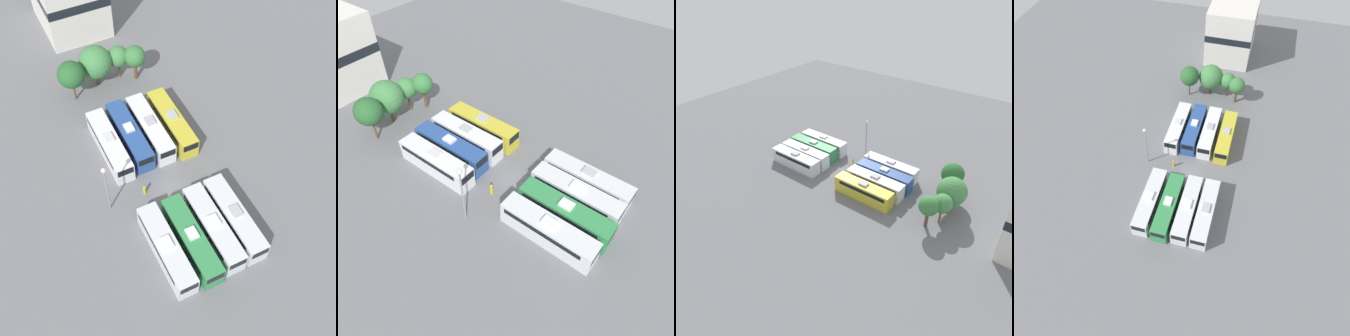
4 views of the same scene
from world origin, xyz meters
TOP-DOWN VIEW (x-y plane):
  - ground_plane at (0.00, 0.00)m, footprint 120.40×120.40m
  - bus_0 at (-4.60, -8.73)m, footprint 2.55×11.42m
  - bus_1 at (-1.44, -8.97)m, footprint 2.55×11.42m
  - bus_2 at (1.64, -8.62)m, footprint 2.55×11.42m
  - bus_3 at (4.61, -8.60)m, footprint 2.55×11.42m
  - bus_4 at (-4.70, 8.69)m, footprint 2.55×11.42m
  - bus_5 at (-1.57, 9.10)m, footprint 2.55×11.42m
  - bus_6 at (1.50, 8.98)m, footprint 2.55×11.42m
  - bus_7 at (4.74, 8.63)m, footprint 2.55×11.42m
  - worker_person at (-3.28, 0.43)m, footprint 0.36×0.36m
  - light_pole at (-8.14, 0.33)m, footprint 0.60×0.60m
  - tree_0 at (-5.52, 20.72)m, footprint 4.05×4.05m
  - tree_1 at (-1.28, 22.35)m, footprint 5.07×5.07m
  - tree_2 at (2.37, 22.34)m, footprint 3.27×3.27m
  - tree_3 at (4.54, 20.93)m, footprint 3.30×3.30m

SIDE VIEW (x-z plane):
  - ground_plane at x=0.00m, z-range 0.00..0.00m
  - worker_person at x=-3.28m, z-range -0.06..1.55m
  - bus_0 at x=-4.60m, z-range -0.03..3.40m
  - bus_1 at x=-1.44m, z-range -0.03..3.40m
  - bus_2 at x=1.64m, z-range -0.03..3.40m
  - bus_3 at x=4.61m, z-range -0.03..3.40m
  - bus_4 at x=-4.70m, z-range -0.03..3.40m
  - bus_5 at x=-1.57m, z-range -0.03..3.40m
  - bus_6 at x=1.50m, z-range -0.03..3.40m
  - bus_7 at x=4.74m, z-range -0.03..3.40m
  - tree_2 at x=2.37m, z-range 1.18..6.85m
  - tree_3 at x=4.54m, z-range 1.25..7.20m
  - tree_1 at x=-1.28m, z-range 0.85..7.66m
  - tree_0 at x=-5.52m, z-range 1.38..8.23m
  - light_pole at x=-8.14m, z-range 1.44..9.83m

